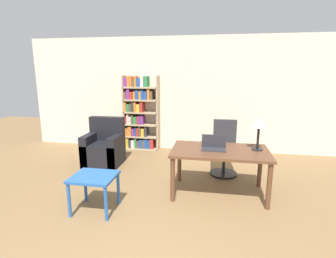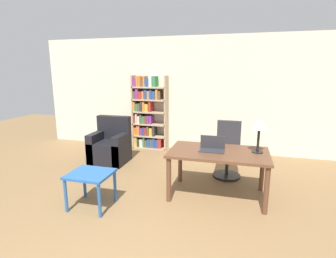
{
  "view_description": "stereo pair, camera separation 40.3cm",
  "coord_description": "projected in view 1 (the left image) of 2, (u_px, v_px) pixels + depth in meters",
  "views": [
    {
      "loc": [
        0.6,
        -1.75,
        1.9
      ],
      "look_at": [
        -0.13,
        2.38,
        0.97
      ],
      "focal_mm": 28.0,
      "sensor_mm": 36.0,
      "label": 1
    },
    {
      "loc": [
        0.99,
        -1.67,
        1.9
      ],
      "look_at": [
        -0.13,
        2.38,
        0.97
      ],
      "focal_mm": 28.0,
      "sensor_mm": 36.0,
      "label": 2
    }
  ],
  "objects": [
    {
      "name": "bookshelf",
      "position": [
        139.0,
        115.0,
        6.39
      ],
      "size": [
        0.87,
        0.28,
        1.8
      ],
      "color": "tan",
      "rests_on": "ground_plane"
    },
    {
      "name": "armchair",
      "position": [
        104.0,
        149.0,
        5.43
      ],
      "size": [
        0.74,
        0.66,
        0.96
      ],
      "color": "black",
      "rests_on": "ground_plane"
    },
    {
      "name": "side_table_blue",
      "position": [
        94.0,
        181.0,
        3.57
      ],
      "size": [
        0.58,
        0.52,
        0.51
      ],
      "color": "#2356A3",
      "rests_on": "ground_plane"
    },
    {
      "name": "wall_back",
      "position": [
        189.0,
        95.0,
        6.26
      ],
      "size": [
        8.0,
        0.06,
        2.7
      ],
      "color": "beige",
      "rests_on": "ground_plane"
    },
    {
      "name": "desk",
      "position": [
        220.0,
        156.0,
        4.04
      ],
      "size": [
        1.47,
        0.88,
        0.72
      ],
      "color": "brown",
      "rests_on": "ground_plane"
    },
    {
      "name": "laptop",
      "position": [
        214.0,
        146.0,
        4.02
      ],
      "size": [
        0.37,
        0.21,
        0.22
      ],
      "color": "#2D2D33",
      "rests_on": "desk"
    },
    {
      "name": "office_chair",
      "position": [
        224.0,
        151.0,
        4.9
      ],
      "size": [
        0.5,
        0.5,
        1.02
      ],
      "color": "black",
      "rests_on": "ground_plane"
    },
    {
      "name": "table_lamp",
      "position": [
        259.0,
        124.0,
        3.93
      ],
      "size": [
        0.24,
        0.24,
        0.5
      ],
      "color": "black",
      "rests_on": "desk"
    }
  ]
}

